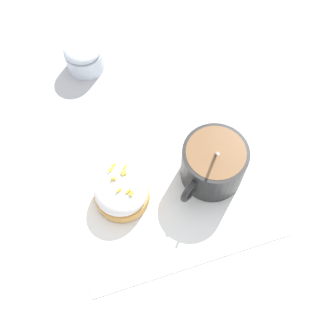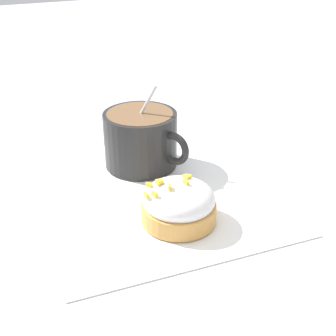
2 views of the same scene
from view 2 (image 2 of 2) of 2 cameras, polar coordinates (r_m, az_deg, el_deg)
ground_plane at (r=0.57m, az=-1.73°, el=-2.97°), size 3.00×3.00×0.00m
paper_napkin at (r=0.57m, az=-1.73°, el=-2.84°), size 0.31×0.28×0.00m
coffee_cup at (r=0.61m, az=-3.28°, el=3.80°), size 0.11×0.09×0.11m
frosted_pastry at (r=0.50m, az=0.92°, el=-4.47°), size 0.08×0.08×0.05m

